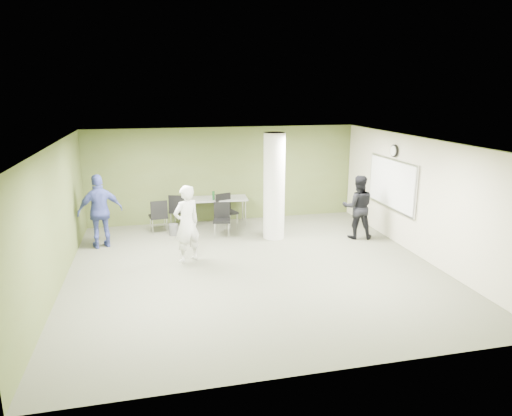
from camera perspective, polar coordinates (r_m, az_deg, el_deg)
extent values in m
plane|color=#4F513F|center=(10.25, -0.29, -7.50)|extent=(8.00, 8.00, 0.00)
plane|color=white|center=(9.56, -0.31, 8.25)|extent=(8.00, 8.00, 0.00)
cube|color=#535C2B|center=(13.65, -3.99, 4.20)|extent=(8.00, 2.80, 0.02)
cube|color=#535C2B|center=(9.78, -23.83, -1.22)|extent=(0.02, 8.00, 2.80)
cube|color=beige|center=(11.35, 19.81, 1.23)|extent=(0.02, 8.00, 2.80)
cylinder|color=silver|center=(11.94, 2.28, 2.71)|extent=(0.56, 0.56, 2.80)
cube|color=silver|center=(12.30, 16.61, 2.94)|extent=(0.04, 2.30, 1.30)
cube|color=white|center=(12.29, 16.50, 2.94)|extent=(0.02, 2.20, 1.20)
cylinder|color=black|center=(12.16, 16.90, 6.86)|extent=(0.05, 0.32, 0.32)
cylinder|color=white|center=(12.15, 16.77, 6.86)|extent=(0.02, 0.26, 0.26)
cube|color=gray|center=(13.31, -4.75, 1.17)|extent=(1.72, 0.84, 0.04)
cylinder|color=silver|center=(13.09, -7.91, -0.96)|extent=(0.04, 0.04, 0.76)
cylinder|color=silver|center=(13.20, -1.34, -0.68)|extent=(0.04, 0.04, 0.76)
cylinder|color=silver|center=(13.65, -7.98, -0.30)|extent=(0.04, 0.04, 0.76)
cylinder|color=silver|center=(13.76, -1.68, -0.05)|extent=(0.04, 0.04, 0.76)
cylinder|color=#18481E|center=(13.07, -5.34, 1.56)|extent=(0.07, 0.07, 0.25)
cylinder|color=#B2B2B7|center=(13.06, -3.97, 1.43)|extent=(0.06, 0.06, 0.18)
cylinder|color=#4C4C4C|center=(12.66, -10.26, -2.67)|extent=(0.26, 0.26, 0.30)
cube|color=black|center=(12.87, -12.12, -1.04)|extent=(0.53, 0.53, 0.05)
cube|color=black|center=(12.59, -12.02, -0.16)|extent=(0.45, 0.11, 0.46)
cylinder|color=silver|center=(13.14, -11.37, -1.75)|extent=(0.02, 0.02, 0.44)
cylinder|color=silver|center=(13.09, -13.05, -1.92)|extent=(0.02, 0.02, 0.44)
cylinder|color=silver|center=(12.78, -11.06, -2.21)|extent=(0.02, 0.02, 0.44)
cylinder|color=silver|center=(12.72, -12.78, -2.38)|extent=(0.02, 0.02, 0.44)
cube|color=black|center=(13.28, -9.55, -0.35)|extent=(0.62, 0.62, 0.05)
cube|color=black|center=(13.01, -9.87, 0.53)|extent=(0.45, 0.20, 0.48)
cylinder|color=silver|center=(13.48, -8.45, -1.18)|extent=(0.02, 0.02, 0.46)
cylinder|color=silver|center=(13.59, -10.09, -1.12)|extent=(0.02, 0.02, 0.46)
cylinder|color=silver|center=(13.11, -8.90, -1.65)|extent=(0.02, 0.02, 0.46)
cylinder|color=silver|center=(13.22, -10.58, -1.58)|extent=(0.02, 0.02, 0.46)
cube|color=black|center=(12.28, -4.30, -1.60)|extent=(0.53, 0.53, 0.05)
cube|color=black|center=(12.41, -4.29, -0.25)|extent=(0.43, 0.12, 0.44)
cylinder|color=silver|center=(12.18, -5.19, -2.89)|extent=(0.02, 0.02, 0.42)
cylinder|color=silver|center=(12.16, -3.44, -2.87)|extent=(0.02, 0.02, 0.42)
cylinder|color=silver|center=(12.53, -5.10, -2.38)|extent=(0.02, 0.02, 0.42)
cylinder|color=silver|center=(12.52, -3.40, -2.36)|extent=(0.02, 0.02, 0.42)
cube|color=black|center=(12.92, -3.63, -0.57)|extent=(0.63, 0.63, 0.05)
cube|color=black|center=(13.04, -4.13, 0.79)|extent=(0.46, 0.20, 0.48)
cylinder|color=silver|center=(12.72, -3.96, -1.99)|extent=(0.02, 0.02, 0.46)
cylinder|color=silver|center=(12.91, -2.38, -1.72)|extent=(0.02, 0.02, 0.46)
cylinder|color=silver|center=(13.07, -4.83, -1.56)|extent=(0.02, 0.02, 0.46)
cylinder|color=silver|center=(13.25, -3.27, -1.30)|extent=(0.02, 0.02, 0.46)
imported|color=silver|center=(10.48, -8.66, -1.98)|extent=(0.78, 0.68, 1.79)
imported|color=black|center=(12.32, 12.61, 0.11)|extent=(0.97, 0.84, 1.70)
imported|color=#3C4795|center=(11.94, -18.89, -0.40)|extent=(1.17, 0.75, 1.86)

